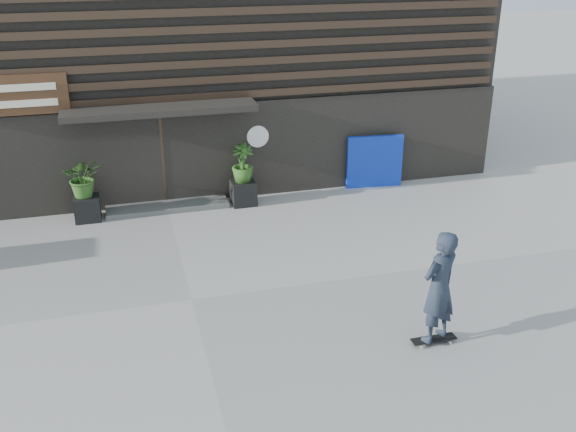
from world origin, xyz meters
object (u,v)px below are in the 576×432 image
object	(u,v)px
blue_tarp	(375,162)
planter_pot_right	(243,193)
planter_pot_left	(87,208)
skateboarder	(439,287)

from	to	relation	value
blue_tarp	planter_pot_right	bearing A→B (deg)	-169.54
planter_pot_left	blue_tarp	world-z (taller)	blue_tarp
blue_tarp	skateboarder	size ratio (longest dim) A/B	0.73
planter_pot_left	skateboarder	size ratio (longest dim) A/B	0.29
planter_pot_left	blue_tarp	bearing A→B (deg)	2.31
planter_pot_left	planter_pot_right	size ratio (longest dim) A/B	1.00
skateboarder	planter_pot_right	bearing A→B (deg)	105.03
planter_pot_left	skateboarder	xyz separation A→B (m)	(5.65, -6.88, 0.77)
planter_pot_left	skateboarder	world-z (taller)	skateboarder
planter_pot_right	blue_tarp	world-z (taller)	blue_tarp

